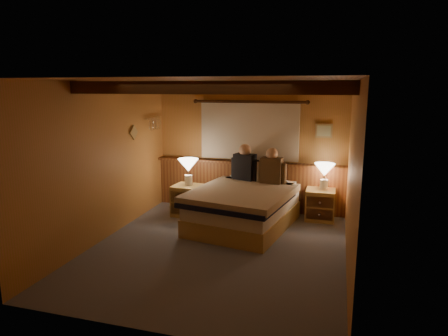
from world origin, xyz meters
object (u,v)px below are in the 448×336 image
at_px(person_left, 245,165).
at_px(duffel_bag, 197,208).
at_px(nightstand_right, 320,205).
at_px(person_right, 272,169).
at_px(lamp_left, 188,167).
at_px(bed, 243,207).
at_px(nightstand_left, 188,200).
at_px(lamp_right, 325,171).

relative_size(person_left, duffel_bag, 1.21).
bearing_deg(nightstand_right, person_right, -169.26).
relative_size(lamp_left, person_left, 0.72).
height_order(bed, person_left, person_left).
bearing_deg(lamp_left, bed, -17.38).
relative_size(nightstand_right, duffel_bag, 0.98).
xyz_separation_m(nightstand_left, person_right, (1.49, 0.24, 0.63)).
distance_m(bed, nightstand_right, 1.42).
bearing_deg(person_right, lamp_left, -167.28).
bearing_deg(person_left, nightstand_right, 17.86).
xyz_separation_m(bed, person_left, (-0.14, 0.69, 0.58)).
distance_m(nightstand_left, lamp_right, 2.50).
height_order(nightstand_right, lamp_left, lamp_left).
bearing_deg(lamp_left, person_right, 8.01).
relative_size(bed, person_right, 3.31).
height_order(bed, nightstand_right, bed).
relative_size(nightstand_left, duffel_bag, 1.01).
bearing_deg(person_left, person_right, 1.89).
bearing_deg(nightstand_right, bed, -149.84).
bearing_deg(lamp_left, nightstand_left, -101.47).
bearing_deg(nightstand_left, bed, -10.80).
distance_m(bed, lamp_left, 1.29).
bearing_deg(duffel_bag, nightstand_right, 22.12).
distance_m(lamp_left, duffel_bag, 0.77).
xyz_separation_m(lamp_left, person_right, (1.48, 0.21, 0.01)).
relative_size(person_left, person_right, 1.04).
bearing_deg(bed, lamp_right, 41.48).
bearing_deg(duffel_bag, person_left, 37.56).
height_order(lamp_right, person_left, person_left).
relative_size(nightstand_left, person_left, 0.83).
bearing_deg(nightstand_left, person_left, 25.73).
distance_m(bed, lamp_right, 1.57).
xyz_separation_m(lamp_left, duffel_bag, (0.18, -0.07, -0.74)).
xyz_separation_m(nightstand_right, person_right, (-0.85, -0.17, 0.64)).
bearing_deg(bed, person_right, 66.44).
bearing_deg(person_right, bed, -118.85).
bearing_deg(bed, nightstand_left, 174.25).
relative_size(bed, lamp_left, 4.43).
xyz_separation_m(nightstand_left, lamp_right, (2.38, 0.46, 0.59)).
bearing_deg(nightstand_left, nightstand_right, 14.96).
height_order(lamp_left, lamp_right, lamp_left).
xyz_separation_m(nightstand_left, duffel_bag, (0.18, -0.04, -0.12)).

